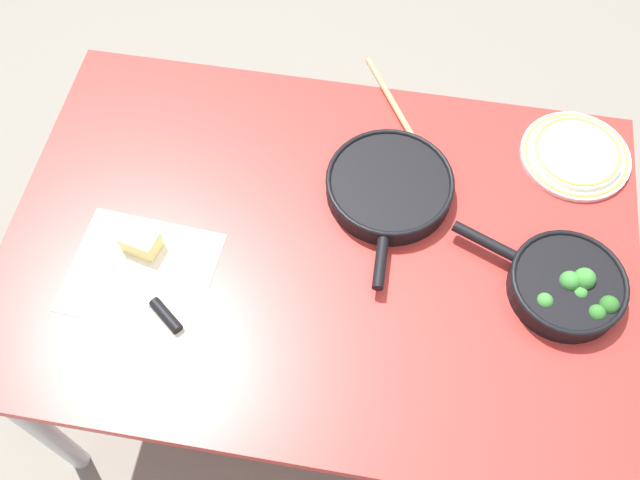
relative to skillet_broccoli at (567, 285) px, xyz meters
The scene contains 9 objects.
ground_plane 0.92m from the skillet_broccoli, ahead, with size 14.00×14.00×0.00m, color slate.
dining_table_red 0.52m from the skillet_broccoli, ahead, with size 1.35×0.92×0.73m.
skillet_broccoli is the anchor object (origin of this frame).
skillet_eggs 0.43m from the skillet_broccoli, 25.27° to the right, with size 0.28×0.40×0.05m.
wooden_spoon 0.50m from the skillet_broccoli, 44.75° to the right, with size 0.24×0.37×0.02m.
parchment_sheet 0.88m from the skillet_broccoli, ahead, with size 0.31×0.27×0.00m.
grater_knife 0.85m from the skillet_broccoli, 11.07° to the left, with size 0.22×0.18×0.02m.
cheese_block 0.88m from the skillet_broccoli, ahead, with size 0.08×0.07×0.05m.
dinner_plate_stack 0.35m from the skillet_broccoli, 94.20° to the right, with size 0.25×0.25×0.03m.
Camera 1 is at (-0.13, 0.74, 2.06)m, focal length 40.00 mm.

